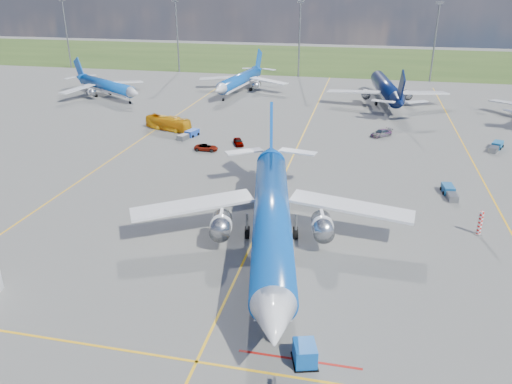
% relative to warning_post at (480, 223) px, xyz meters
% --- Properties ---
extents(ground, '(400.00, 400.00, 0.00)m').
position_rel_warning_post_xyz_m(ground, '(-26.00, -8.00, -1.50)').
color(ground, '#565653').
rests_on(ground, ground).
extents(grass_strip, '(400.00, 80.00, 0.01)m').
position_rel_warning_post_xyz_m(grass_strip, '(-26.00, 142.00, -1.50)').
color(grass_strip, '#2D4719').
rests_on(grass_strip, ground).
extents(taxiway_lines, '(60.25, 160.00, 0.02)m').
position_rel_warning_post_xyz_m(taxiway_lines, '(-25.83, 19.70, -1.49)').
color(taxiway_lines, yellow).
rests_on(taxiway_lines, ground).
extents(floodlight_masts, '(202.20, 0.50, 22.70)m').
position_rel_warning_post_xyz_m(floodlight_masts, '(-16.00, 102.00, 11.06)').
color(floodlight_masts, slate).
rests_on(floodlight_masts, ground).
extents(warning_post, '(0.50, 0.50, 3.00)m').
position_rel_warning_post_xyz_m(warning_post, '(0.00, 0.00, 0.00)').
color(warning_post, red).
rests_on(warning_post, ground).
extents(bg_jet_nw, '(41.35, 39.00, 8.64)m').
position_rel_warning_post_xyz_m(bg_jet_nw, '(-80.53, 60.81, -1.50)').
color(bg_jet_nw, '#0C4CAD').
rests_on(bg_jet_nw, ground).
extents(bg_jet_nnw, '(31.56, 39.05, 9.43)m').
position_rel_warning_post_xyz_m(bg_jet_nnw, '(-48.19, 74.79, -1.50)').
color(bg_jet_nnw, '#0C4CAD').
rests_on(bg_jet_nnw, ground).
extents(bg_jet_n, '(36.34, 44.62, 10.67)m').
position_rel_warning_post_xyz_m(bg_jet_n, '(-9.75, 69.60, -1.50)').
color(bg_jet_n, '#07133C').
rests_on(bg_jet_n, ground).
extents(main_airliner, '(43.39, 52.03, 12.07)m').
position_rel_warning_post_xyz_m(main_airliner, '(-23.52, -9.04, -1.50)').
color(main_airliner, '#0C4CAD').
rests_on(main_airliner, ground).
extents(uld_container, '(2.25, 2.54, 1.71)m').
position_rel_warning_post_xyz_m(uld_container, '(-17.57, -26.17, -0.64)').
color(uld_container, '#0C4DAA').
rests_on(uld_container, ground).
extents(apron_bus, '(10.36, 5.42, 2.82)m').
position_rel_warning_post_xyz_m(apron_bus, '(-53.22, 34.86, -0.09)').
color(apron_bus, orange).
rests_on(apron_bus, ground).
extents(service_car_a, '(2.90, 4.02, 1.27)m').
position_rel_warning_post_xyz_m(service_car_a, '(-36.84, 28.15, -0.86)').
color(service_car_a, '#999999').
rests_on(service_car_a, ground).
extents(service_car_b, '(4.30, 2.12, 1.17)m').
position_rel_warning_post_xyz_m(service_car_b, '(-41.62, 23.66, -0.91)').
color(service_car_b, '#999999').
rests_on(service_car_b, ground).
extents(service_car_c, '(4.72, 4.64, 1.37)m').
position_rel_warning_post_xyz_m(service_car_c, '(-10.96, 39.57, -0.82)').
color(service_car_c, '#999999').
rests_on(service_car_c, ground).
extents(baggage_tug_w, '(1.86, 5.20, 1.14)m').
position_rel_warning_post_xyz_m(baggage_tug_w, '(-1.83, 11.73, -0.96)').
color(baggage_tug_w, '#17518A').
rests_on(baggage_tug_w, ground).
extents(baggage_tug_c, '(3.00, 5.68, 1.23)m').
position_rel_warning_post_xyz_m(baggage_tug_c, '(-47.41, 30.83, -0.92)').
color(baggage_tug_c, '#1C44AB').
rests_on(baggage_tug_c, ground).
extents(baggage_tug_e, '(3.49, 5.49, 1.21)m').
position_rel_warning_post_xyz_m(baggage_tug_e, '(9.16, 35.52, -0.94)').
color(baggage_tug_e, '#195E96').
rests_on(baggage_tug_e, ground).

